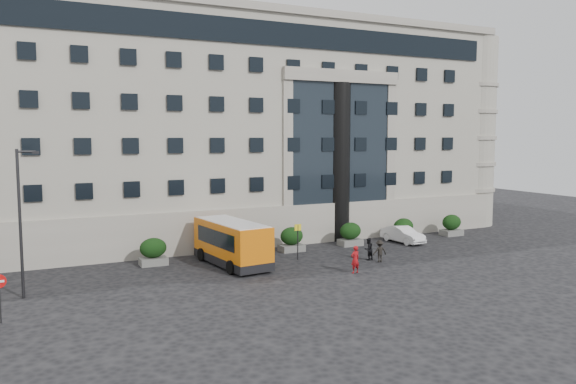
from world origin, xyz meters
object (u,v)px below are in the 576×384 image
at_px(hedge_a, 153,251).
at_px(hedge_e, 403,229).
at_px(minibus, 232,241).
at_px(red_truck, 17,232).
at_px(hedge_b, 226,245).
at_px(white_taxi, 403,234).
at_px(hedge_c, 292,239).
at_px(street_lamp, 21,218).
at_px(hedge_d, 350,234).
at_px(pedestrian_c, 380,251).
at_px(hedge_f, 452,225).
at_px(pedestrian_b, 368,249).
at_px(pedestrian_a, 355,259).
at_px(bus_stop_sign, 298,235).

bearing_deg(hedge_a, hedge_e, 0.00).
relative_size(minibus, red_truck, 1.19).
distance_m(hedge_b, white_taxi, 14.95).
xyz_separation_m(hedge_c, street_lamp, (-18.34, -4.80, 3.44)).
bearing_deg(red_truck, hedge_e, -28.28).
height_order(hedge_d, pedestrian_c, hedge_d).
relative_size(hedge_c, white_taxi, 0.45).
bearing_deg(hedge_e, hedge_a, 180.00).
relative_size(hedge_f, pedestrian_b, 1.19).
distance_m(hedge_d, pedestrian_a, 9.06).
distance_m(white_taxi, pedestrian_c, 7.81).
xyz_separation_m(hedge_c, hedge_d, (5.20, 0.00, 0.00)).
distance_m(hedge_b, hedge_c, 5.20).
height_order(hedge_b, red_truck, red_truck).
distance_m(minibus, white_taxi, 15.48).
relative_size(hedge_d, red_truck, 0.30).
bearing_deg(pedestrian_c, hedge_e, -129.84).
distance_m(hedge_c, red_truck, 20.32).
bearing_deg(hedge_a, pedestrian_b, -19.69).
bearing_deg(pedestrian_b, red_truck, -45.42).
xyz_separation_m(street_lamp, minibus, (12.70, 2.44, -2.73)).
distance_m(minibus, pedestrian_b, 9.60).
relative_size(hedge_a, street_lamp, 0.23).
distance_m(street_lamp, minibus, 13.22).
xyz_separation_m(hedge_d, red_truck, (-23.80, 8.15, 0.67)).
bearing_deg(pedestrian_c, pedestrian_b, -64.44).
height_order(hedge_a, bus_stop_sign, bus_stop_sign).
relative_size(hedge_e, red_truck, 0.30).
bearing_deg(minibus, hedge_f, -0.36).
bearing_deg(pedestrian_b, hedge_d, -123.05).
xyz_separation_m(hedge_b, white_taxi, (14.93, -0.80, -0.26)).
height_order(hedge_c, minibus, minibus).
relative_size(hedge_f, bus_stop_sign, 0.73).
bearing_deg(minibus, pedestrian_b, -22.69).
xyz_separation_m(hedge_b, pedestrian_a, (5.83, -7.83, -0.05)).
relative_size(hedge_e, white_taxi, 0.45).
bearing_deg(pedestrian_a, hedge_b, -60.74).
relative_size(pedestrian_a, pedestrian_b, 1.14).
bearing_deg(hedge_b, white_taxi, -3.07).
distance_m(hedge_a, pedestrian_c, 15.43).
xyz_separation_m(hedge_f, white_taxi, (-5.87, -0.80, -0.26)).
xyz_separation_m(hedge_e, street_lamp, (-28.74, -4.80, 3.44)).
bearing_deg(hedge_a, minibus, -26.34).
distance_m(street_lamp, pedestrian_c, 22.50).
bearing_deg(hedge_b, pedestrian_b, -29.71).
height_order(hedge_f, white_taxi, hedge_f).
relative_size(hedge_b, hedge_e, 1.00).
height_order(hedge_b, hedge_d, same).
bearing_deg(hedge_b, bus_stop_sign, -33.07).
distance_m(hedge_b, pedestrian_c, 10.82).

